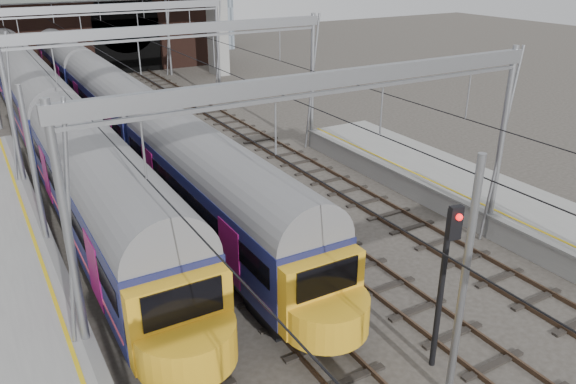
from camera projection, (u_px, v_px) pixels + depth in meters
tracks at (241, 217)px, 25.66m from camera, size 14.40×80.00×0.22m
overhead_line at (181, 51)px, 28.26m from camera, size 16.80×80.00×8.00m
retaining_wall at (86, 30)px, 54.01m from camera, size 28.00×2.75×9.00m
overbridge at (80, 3)px, 47.49m from camera, size 28.00×3.00×9.25m
train_main at (86, 81)px, 41.19m from camera, size 2.75×63.63×4.75m
train_second at (39, 102)px, 34.91m from camera, size 2.95×51.18×5.03m
signal_near_centre at (445, 270)px, 15.17m from camera, size 0.40×0.48×5.19m
equip_cover_b at (313, 252)px, 22.54m from camera, size 0.92×0.66×0.11m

